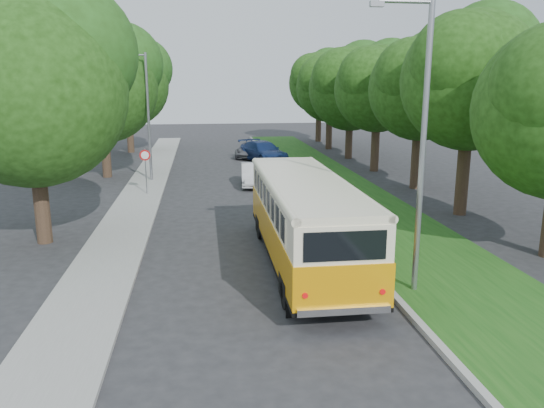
{
  "coord_description": "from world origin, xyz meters",
  "views": [
    {
      "loc": [
        -1.59,
        -15.99,
        5.91
      ],
      "look_at": [
        0.93,
        2.79,
        1.5
      ],
      "focal_mm": 35.0,
      "sensor_mm": 36.0,
      "label": 1
    }
  ],
  "objects": [
    {
      "name": "ground",
      "position": [
        0.0,
        0.0,
        0.0
      ],
      "size": [
        120.0,
        120.0,
        0.0
      ],
      "primitive_type": "plane",
      "color": "#28282A",
      "rests_on": "ground"
    },
    {
      "name": "curb",
      "position": [
        3.6,
        5.0,
        0.07
      ],
      "size": [
        0.2,
        70.0,
        0.15
      ],
      "primitive_type": "cube",
      "color": "gray",
      "rests_on": "ground"
    },
    {
      "name": "grass_verge",
      "position": [
        5.95,
        5.0,
        0.07
      ],
      "size": [
        4.5,
        70.0,
        0.13
      ],
      "primitive_type": "cube",
      "color": "#194B14",
      "rests_on": "ground"
    },
    {
      "name": "sidewalk",
      "position": [
        -4.8,
        5.0,
        0.06
      ],
      "size": [
        2.2,
        70.0,
        0.12
      ],
      "primitive_type": "cube",
      "color": "gray",
      "rests_on": "ground"
    },
    {
      "name": "treeline",
      "position": [
        3.15,
        17.99,
        5.93
      ],
      "size": [
        24.27,
        41.91,
        9.46
      ],
      "color": "#332319",
      "rests_on": "ground"
    },
    {
      "name": "lamppost_near",
      "position": [
        4.21,
        -2.5,
        4.37
      ],
      "size": [
        1.71,
        0.16,
        8.0
      ],
      "color": "gray",
      "rests_on": "ground"
    },
    {
      "name": "lamppost_far",
      "position": [
        -4.7,
        16.0,
        4.12
      ],
      "size": [
        1.71,
        0.16,
        7.5
      ],
      "color": "gray",
      "rests_on": "ground"
    },
    {
      "name": "warning_sign",
      "position": [
        -4.5,
        11.98,
        1.71
      ],
      "size": [
        0.56,
        0.1,
        2.5
      ],
      "color": "gray",
      "rests_on": "ground"
    },
    {
      "name": "vintage_bus",
      "position": [
        1.65,
        0.2,
        1.47
      ],
      "size": [
        2.61,
        9.93,
        2.94
      ],
      "primitive_type": null,
      "rotation": [
        0.0,
        0.0,
        -0.01
      ],
      "color": "orange",
      "rests_on": "ground"
    },
    {
      "name": "car_silver",
      "position": [
        2.5,
        10.71,
        0.65
      ],
      "size": [
        1.63,
        3.87,
        1.31
      ],
      "primitive_type": "imported",
      "rotation": [
        0.0,
        0.0,
        0.02
      ],
      "color": "#B3B2B7",
      "rests_on": "ground"
    },
    {
      "name": "car_white",
      "position": [
        1.34,
        14.04,
        0.63
      ],
      "size": [
        1.58,
        3.91,
        1.26
      ],
      "primitive_type": "imported",
      "rotation": [
        0.0,
        0.0,
        -0.06
      ],
      "color": "silver",
      "rests_on": "ground"
    },
    {
      "name": "car_blue",
      "position": [
        3.0,
        23.21,
        0.75
      ],
      "size": [
        3.79,
        5.59,
        1.5
      ],
      "primitive_type": "imported",
      "rotation": [
        0.0,
        0.0,
        0.36
      ],
      "color": "navy",
      "rests_on": "ground"
    },
    {
      "name": "car_grey",
      "position": [
        2.3,
        25.58,
        0.61
      ],
      "size": [
        3.05,
        4.74,
        1.22
      ],
      "primitive_type": "imported",
      "rotation": [
        0.0,
        0.0,
        -0.25
      ],
      "color": "#5A5C62",
      "rests_on": "ground"
    }
  ]
}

